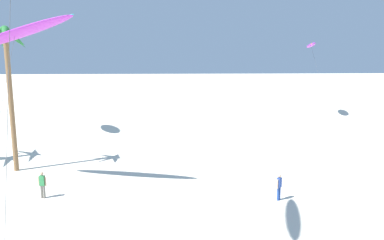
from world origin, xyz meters
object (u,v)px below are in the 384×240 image
object	(u,v)px
flying_kite_7	(15,34)
person_foreground_walker	(42,184)
palm_tree_3	(6,54)
flying_kite_4	(311,45)
person_near_right	(279,186)

from	to	relation	value
flying_kite_7	person_foreground_walker	distance (m)	9.00
palm_tree_3	person_foreground_walker	world-z (taller)	palm_tree_3
palm_tree_3	person_foreground_walker	size ratio (longest dim) A/B	6.36
flying_kite_4	person_foreground_walker	size ratio (longest dim) A/B	6.04
person_foreground_walker	flying_kite_7	bearing A→B (deg)	140.75
palm_tree_3	flying_kite_7	distance (m)	5.24
flying_kite_4	person_near_right	size ratio (longest dim) A/B	6.13
flying_kite_7	person_foreground_walker	size ratio (longest dim) A/B	6.68
flying_kite_4	palm_tree_3	bearing A→B (deg)	-142.99
person_foreground_walker	person_near_right	bearing A→B (deg)	-3.83
person_foreground_walker	person_near_right	xyz separation A→B (m)	(14.14, -0.95, -0.01)
flying_kite_4	flying_kite_7	bearing A→B (deg)	-135.40
flying_kite_4	person_near_right	distance (m)	32.33
flying_kite_4	flying_kite_7	xyz separation A→B (m)	(-27.21, -26.84, 0.28)
flying_kite_4	flying_kite_7	world-z (taller)	flying_kite_7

